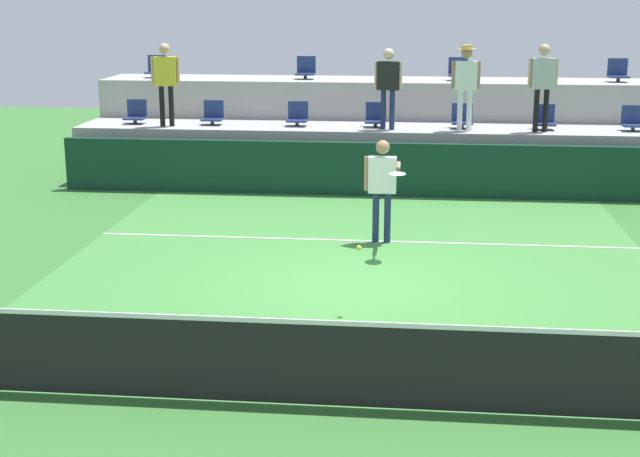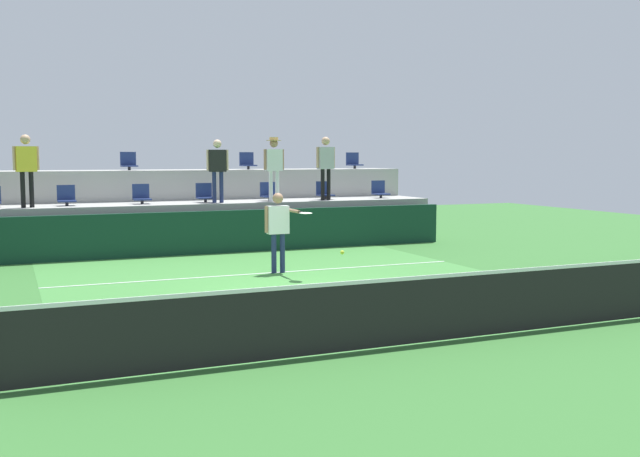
{
  "view_description": "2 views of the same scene",
  "coord_description": "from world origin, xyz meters",
  "px_view_note": "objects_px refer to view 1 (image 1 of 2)",
  "views": [
    {
      "loc": [
        0.84,
        -12.38,
        4.0
      ],
      "look_at": [
        -0.43,
        -0.47,
        0.94
      ],
      "focal_mm": 51.32,
      "sensor_mm": 36.0,
      "label": 1
    },
    {
      "loc": [
        -4.98,
        -12.17,
        2.47
      ],
      "look_at": [
        0.24,
        -0.03,
        1.17
      ],
      "focal_mm": 40.93,
      "sensor_mm": 36.0,
      "label": 2
    }
  ],
  "objects_px": {
    "stadium_chair_lower_far_right": "(633,120)",
    "spectator_in_white": "(165,76)",
    "stadium_chair_lower_mid_right": "(462,118)",
    "spectator_with_hat": "(466,78)",
    "spectator_leaning_on_rail": "(388,81)",
    "tennis_player": "(383,181)",
    "stadium_chair_upper_left": "(306,70)",
    "stadium_chair_lower_mid_left": "(298,116)",
    "stadium_chair_lower_far_left": "(136,114)",
    "stadium_chair_upper_far_left": "(156,68)",
    "tennis_ball": "(359,248)",
    "stadium_chair_lower_left": "(213,115)",
    "stadium_chair_upper_right": "(458,71)",
    "stadium_chair_lower_right": "(544,119)",
    "spectator_in_grey": "(543,79)",
    "stadium_chair_upper_far_right": "(618,72)",
    "stadium_chair_lower_center": "(376,117)"
  },
  "relations": [
    {
      "from": "spectator_in_white",
      "to": "spectator_leaning_on_rail",
      "type": "bearing_deg",
      "value": 0.0
    },
    {
      "from": "stadium_chair_upper_left",
      "to": "spectator_with_hat",
      "type": "relative_size",
      "value": 0.29
    },
    {
      "from": "spectator_in_grey",
      "to": "stadium_chair_upper_right",
      "type": "bearing_deg",
      "value": 126.73
    },
    {
      "from": "stadium_chair_lower_right",
      "to": "stadium_chair_upper_right",
      "type": "height_order",
      "value": "stadium_chair_upper_right"
    },
    {
      "from": "stadium_chair_lower_far_right",
      "to": "stadium_chair_lower_mid_right",
      "type": "bearing_deg",
      "value": 180.0
    },
    {
      "from": "stadium_chair_lower_mid_left",
      "to": "stadium_chair_lower_center",
      "type": "distance_m",
      "value": 1.69
    },
    {
      "from": "stadium_chair_lower_center",
      "to": "stadium_chair_upper_far_left",
      "type": "bearing_deg",
      "value": 161.27
    },
    {
      "from": "tennis_player",
      "to": "stadium_chair_lower_far_right",
      "type": "bearing_deg",
      "value": 44.4
    },
    {
      "from": "stadium_chair_lower_mid_left",
      "to": "stadium_chair_upper_far_left",
      "type": "xyz_separation_m",
      "value": [
        -3.62,
        1.8,
        0.85
      ]
    },
    {
      "from": "stadium_chair_upper_left",
      "to": "stadium_chair_lower_mid_left",
      "type": "bearing_deg",
      "value": -88.91
    },
    {
      "from": "spectator_leaning_on_rail",
      "to": "stadium_chair_lower_far_right",
      "type": "bearing_deg",
      "value": 4.3
    },
    {
      "from": "tennis_ball",
      "to": "tennis_player",
      "type": "bearing_deg",
      "value": 87.43
    },
    {
      "from": "stadium_chair_lower_far_left",
      "to": "tennis_ball",
      "type": "height_order",
      "value": "stadium_chair_lower_far_left"
    },
    {
      "from": "stadium_chair_upper_right",
      "to": "tennis_player",
      "type": "relative_size",
      "value": 0.3
    },
    {
      "from": "spectator_in_white",
      "to": "spectator_with_hat",
      "type": "xyz_separation_m",
      "value": [
        6.35,
        0.0,
        0.02
      ]
    },
    {
      "from": "stadium_chair_lower_far_right",
      "to": "stadium_chair_upper_left",
      "type": "xyz_separation_m",
      "value": [
        -7.09,
        1.8,
        0.85
      ]
    },
    {
      "from": "stadium_chair_upper_far_right",
      "to": "spectator_in_grey",
      "type": "height_order",
      "value": "spectator_in_grey"
    },
    {
      "from": "stadium_chair_lower_far_left",
      "to": "stadium_chair_lower_right",
      "type": "bearing_deg",
      "value": 0.0
    },
    {
      "from": "stadium_chair_lower_far_right",
      "to": "spectator_in_white",
      "type": "bearing_deg",
      "value": -177.77
    },
    {
      "from": "stadium_chair_upper_right",
      "to": "spectator_leaning_on_rail",
      "type": "xyz_separation_m",
      "value": [
        -1.53,
        -2.18,
        -0.05
      ]
    },
    {
      "from": "stadium_chair_lower_mid_right",
      "to": "spectator_in_white",
      "type": "relative_size",
      "value": 0.29
    },
    {
      "from": "stadium_chair_lower_center",
      "to": "stadium_chair_lower_right",
      "type": "xyz_separation_m",
      "value": [
        3.55,
        0.0,
        0.0
      ]
    },
    {
      "from": "stadium_chair_lower_mid_left",
      "to": "stadium_chair_upper_far_right",
      "type": "distance_m",
      "value": 7.33
    },
    {
      "from": "stadium_chair_upper_far_right",
      "to": "stadium_chair_lower_right",
      "type": "bearing_deg",
      "value": -135.19
    },
    {
      "from": "stadium_chair_lower_center",
      "to": "stadium_chair_lower_right",
      "type": "bearing_deg",
      "value": 0.0
    },
    {
      "from": "spectator_in_grey",
      "to": "spectator_with_hat",
      "type": "bearing_deg",
      "value": -180.0
    },
    {
      "from": "stadium_chair_lower_right",
      "to": "stadium_chair_upper_left",
      "type": "height_order",
      "value": "stadium_chair_upper_left"
    },
    {
      "from": "stadium_chair_lower_right",
      "to": "stadium_chair_upper_far_left",
      "type": "relative_size",
      "value": 1.0
    },
    {
      "from": "stadium_chair_lower_far_right",
      "to": "spectator_with_hat",
      "type": "xyz_separation_m",
      "value": [
        -3.5,
        -0.38,
        0.87
      ]
    },
    {
      "from": "stadium_chair_upper_far_left",
      "to": "stadium_chair_upper_right",
      "type": "distance_m",
      "value": 7.1
    },
    {
      "from": "stadium_chair_lower_far_left",
      "to": "stadium_chair_upper_far_left",
      "type": "relative_size",
      "value": 1.0
    },
    {
      "from": "stadium_chair_upper_far_left",
      "to": "stadium_chair_upper_right",
      "type": "height_order",
      "value": "same"
    },
    {
      "from": "stadium_chair_upper_right",
      "to": "stadium_chair_upper_far_right",
      "type": "bearing_deg",
      "value": 0.0
    },
    {
      "from": "stadium_chair_lower_right",
      "to": "spectator_in_grey",
      "type": "height_order",
      "value": "spectator_in_grey"
    },
    {
      "from": "stadium_chair_lower_mid_left",
      "to": "spectator_with_hat",
      "type": "xyz_separation_m",
      "value": [
        3.56,
        -0.38,
        0.87
      ]
    },
    {
      "from": "stadium_chair_lower_mid_left",
      "to": "stadium_chair_lower_mid_right",
      "type": "relative_size",
      "value": 1.0
    },
    {
      "from": "stadium_chair_lower_right",
      "to": "tennis_player",
      "type": "distance_m",
      "value": 5.88
    },
    {
      "from": "stadium_chair_lower_left",
      "to": "stadium_chair_lower_far_right",
      "type": "bearing_deg",
      "value": 0.0
    },
    {
      "from": "stadium_chair_lower_far_right",
      "to": "spectator_in_white",
      "type": "height_order",
      "value": "spectator_in_white"
    },
    {
      "from": "tennis_ball",
      "to": "spectator_in_white",
      "type": "bearing_deg",
      "value": 120.15
    },
    {
      "from": "stadium_chair_lower_far_left",
      "to": "spectator_leaning_on_rail",
      "type": "bearing_deg",
      "value": -3.95
    },
    {
      "from": "stadium_chair_upper_far_left",
      "to": "spectator_leaning_on_rail",
      "type": "height_order",
      "value": "spectator_leaning_on_rail"
    },
    {
      "from": "stadium_chair_lower_left",
      "to": "tennis_player",
      "type": "distance_m",
      "value": 6.29
    },
    {
      "from": "tennis_player",
      "to": "stadium_chair_lower_mid_left",
      "type": "bearing_deg",
      "value": 112.58
    },
    {
      "from": "stadium_chair_lower_mid_left",
      "to": "tennis_ball",
      "type": "xyz_separation_m",
      "value": [
        1.88,
        -8.43,
        -0.58
      ]
    },
    {
      "from": "stadium_chair_lower_left",
      "to": "stadium_chair_upper_right",
      "type": "relative_size",
      "value": 1.0
    },
    {
      "from": "stadium_chair_upper_far_left",
      "to": "stadium_chair_upper_left",
      "type": "relative_size",
      "value": 1.0
    },
    {
      "from": "spectator_leaning_on_rail",
      "to": "tennis_ball",
      "type": "distance_m",
      "value": 8.17
    },
    {
      "from": "stadium_chair_upper_right",
      "to": "stadium_chair_upper_far_left",
      "type": "bearing_deg",
      "value": 180.0
    },
    {
      "from": "spectator_leaning_on_rail",
      "to": "stadium_chair_lower_center",
      "type": "bearing_deg",
      "value": 124.65
    }
  ]
}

